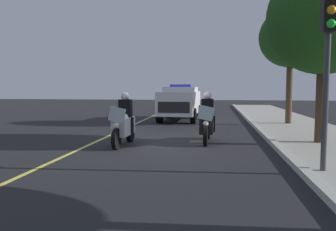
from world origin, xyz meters
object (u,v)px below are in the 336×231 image
object	(u,v)px
police_suv	(180,102)
police_motorcycle_lead_right	(207,122)
police_motorcycle_lead_left	(124,124)
tree_mid_block	(324,18)
tree_far_back	(291,38)
traffic_light	(328,39)

from	to	relation	value
police_suv	police_motorcycle_lead_right	bearing A→B (deg)	12.61
police_motorcycle_lead_left	tree_mid_block	xyz separation A→B (m)	(-0.90, 6.27, 3.35)
tree_mid_block	tree_far_back	bearing A→B (deg)	177.50
traffic_light	tree_far_back	xyz separation A→B (m)	(-9.82, 1.32, 1.43)
police_motorcycle_lead_left	tree_mid_block	world-z (taller)	tree_mid_block
police_motorcycle_lead_right	police_suv	xyz separation A→B (m)	(-7.60, -1.70, 0.37)
police_motorcycle_lead_left	police_suv	bearing A→B (deg)	173.70
police_motorcycle_lead_left	tree_mid_block	distance (m)	7.17
police_motorcycle_lead_left	tree_far_back	xyz separation A→B (m)	(-6.80, 6.53, 3.59)
police_motorcycle_lead_right	tree_mid_block	distance (m)	4.94
police_motorcycle_lead_left	traffic_light	distance (m)	6.39
traffic_light	police_motorcycle_lead_left	bearing A→B (deg)	-120.11
traffic_light	tree_mid_block	size ratio (longest dim) A/B	0.66
police_motorcycle_lead_left	police_motorcycle_lead_right	world-z (taller)	same
police_motorcycle_lead_right	traffic_light	bearing A→B (deg)	32.61
police_motorcycle_lead_right	tree_far_back	xyz separation A→B (m)	(-5.82, 3.88, 3.59)
police_motorcycle_lead_left	police_suv	world-z (taller)	police_suv
police_motorcycle_lead_right	tree_mid_block	size ratio (longest dim) A/B	0.37
police_motorcycle_lead_left	tree_far_back	bearing A→B (deg)	136.17
traffic_light	police_motorcycle_lead_right	bearing A→B (deg)	-147.39
traffic_light	tree_mid_block	world-z (taller)	tree_mid_block
police_motorcycle_lead_right	traffic_light	world-z (taller)	traffic_light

